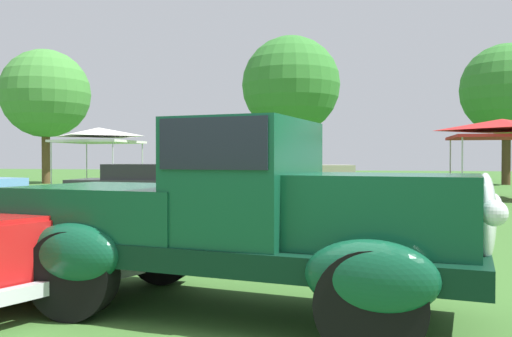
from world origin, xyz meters
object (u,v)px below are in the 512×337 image
at_px(show_car_charcoal, 146,187).
at_px(canopy_tent_left_field, 99,134).
at_px(show_car_cream, 316,191).
at_px(feature_pickup_truck, 239,215).
at_px(canopy_tent_center_field, 502,127).
at_px(spectator_near_truck, 169,188).

bearing_deg(show_car_charcoal, canopy_tent_left_field, 126.99).
relative_size(show_car_charcoal, show_car_cream, 0.91).
xyz_separation_m(feature_pickup_truck, show_car_cream, (-0.25, 8.25, -0.26)).
xyz_separation_m(show_car_charcoal, canopy_tent_center_field, (10.30, 5.69, 1.82)).
distance_m(feature_pickup_truck, show_car_charcoal, 10.52).
distance_m(show_car_cream, spectator_near_truck, 5.31).
bearing_deg(spectator_near_truck, feature_pickup_truck, -58.71).
relative_size(feature_pickup_truck, spectator_near_truck, 2.61).
bearing_deg(canopy_tent_center_field, feature_pickup_truck, -109.39).
height_order(feature_pickup_truck, spectator_near_truck, feature_pickup_truck).
height_order(feature_pickup_truck, canopy_tent_center_field, canopy_tent_center_field).
relative_size(feature_pickup_truck, show_car_cream, 0.94).
bearing_deg(canopy_tent_left_field, show_car_charcoal, -53.01).
height_order(feature_pickup_truck, show_car_charcoal, feature_pickup_truck).
bearing_deg(canopy_tent_center_field, show_car_charcoal, -151.10).
distance_m(canopy_tent_left_field, canopy_tent_center_field, 15.88).
bearing_deg(spectator_near_truck, show_car_charcoal, 117.27).
relative_size(spectator_near_truck, canopy_tent_left_field, 0.55).
distance_m(show_car_charcoal, canopy_tent_center_field, 11.90).
relative_size(show_car_cream, canopy_tent_left_field, 1.53).
xyz_separation_m(feature_pickup_truck, spectator_near_truck, (-1.97, 3.24, 0.05)).
bearing_deg(show_car_charcoal, spectator_near_truck, -62.73).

